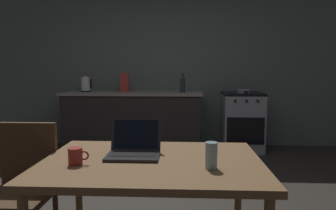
{
  "coord_description": "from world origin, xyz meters",
  "views": [
    {
      "loc": [
        0.26,
        -2.65,
        1.26
      ],
      "look_at": [
        0.08,
        0.93,
        0.84
      ],
      "focal_mm": 33.11,
      "sensor_mm": 36.0,
      "label": 1
    }
  ],
  "objects_px": {
    "dining_table": "(152,170)",
    "cereal_box": "(125,82)",
    "electric_kettle": "(86,85)",
    "drinking_glass": "(211,155)",
    "frying_pan": "(244,91)",
    "chair": "(22,183)",
    "laptop": "(134,148)",
    "bottle": "(183,84)",
    "coffee_mug": "(76,156)",
    "stove_oven": "(242,121)"
  },
  "relations": [
    {
      "from": "dining_table",
      "to": "cereal_box",
      "type": "relative_size",
      "value": 4.35
    },
    {
      "from": "electric_kettle",
      "to": "drinking_glass",
      "type": "relative_size",
      "value": 1.65
    },
    {
      "from": "dining_table",
      "to": "frying_pan",
      "type": "bearing_deg",
      "value": 69.5
    },
    {
      "from": "dining_table",
      "to": "chair",
      "type": "height_order",
      "value": "chair"
    },
    {
      "from": "laptop",
      "to": "drinking_glass",
      "type": "relative_size",
      "value": 2.22
    },
    {
      "from": "bottle",
      "to": "drinking_glass",
      "type": "relative_size",
      "value": 1.98
    },
    {
      "from": "drinking_glass",
      "to": "cereal_box",
      "type": "height_order",
      "value": "cereal_box"
    },
    {
      "from": "chair",
      "to": "bottle",
      "type": "xyz_separation_m",
      "value": [
        1.03,
        2.86,
        0.51
      ]
    },
    {
      "from": "chair",
      "to": "drinking_glass",
      "type": "bearing_deg",
      "value": -6.58
    },
    {
      "from": "chair",
      "to": "coffee_mug",
      "type": "distance_m",
      "value": 0.54
    },
    {
      "from": "electric_kettle",
      "to": "cereal_box",
      "type": "xyz_separation_m",
      "value": [
        0.61,
        0.02,
        0.04
      ]
    },
    {
      "from": "frying_pan",
      "to": "cereal_box",
      "type": "relative_size",
      "value": 1.38
    },
    {
      "from": "chair",
      "to": "bottle",
      "type": "bearing_deg",
      "value": 75.05
    },
    {
      "from": "dining_table",
      "to": "drinking_glass",
      "type": "xyz_separation_m",
      "value": [
        0.34,
        -0.15,
        0.14
      ]
    },
    {
      "from": "dining_table",
      "to": "electric_kettle",
      "type": "xyz_separation_m",
      "value": [
        -1.34,
        3.0,
        0.36
      ]
    },
    {
      "from": "bottle",
      "to": "drinking_glass",
      "type": "height_order",
      "value": "bottle"
    },
    {
      "from": "dining_table",
      "to": "laptop",
      "type": "relative_size",
      "value": 4.05
    },
    {
      "from": "dining_table",
      "to": "cereal_box",
      "type": "height_order",
      "value": "cereal_box"
    },
    {
      "from": "bottle",
      "to": "drinking_glass",
      "type": "bearing_deg",
      "value": -87.08
    },
    {
      "from": "chair",
      "to": "drinking_glass",
      "type": "relative_size",
      "value": 6.29
    },
    {
      "from": "electric_kettle",
      "to": "drinking_glass",
      "type": "distance_m",
      "value": 3.57
    },
    {
      "from": "bottle",
      "to": "cereal_box",
      "type": "distance_m",
      "value": 0.91
    },
    {
      "from": "stove_oven",
      "to": "bottle",
      "type": "distance_m",
      "value": 1.09
    },
    {
      "from": "coffee_mug",
      "to": "bottle",
      "type": "bearing_deg",
      "value": 78.95
    },
    {
      "from": "stove_oven",
      "to": "dining_table",
      "type": "distance_m",
      "value": 3.2
    },
    {
      "from": "stove_oven",
      "to": "electric_kettle",
      "type": "relative_size",
      "value": 3.8
    },
    {
      "from": "stove_oven",
      "to": "electric_kettle",
      "type": "xyz_separation_m",
      "value": [
        -2.44,
        0.0,
        0.56
      ]
    },
    {
      "from": "cereal_box",
      "to": "coffee_mug",
      "type": "bearing_deg",
      "value": -84.34
    },
    {
      "from": "dining_table",
      "to": "cereal_box",
      "type": "bearing_deg",
      "value": 103.57
    },
    {
      "from": "stove_oven",
      "to": "drinking_glass",
      "type": "bearing_deg",
      "value": -103.6
    },
    {
      "from": "dining_table",
      "to": "bottle",
      "type": "height_order",
      "value": "bottle"
    },
    {
      "from": "stove_oven",
      "to": "drinking_glass",
      "type": "relative_size",
      "value": 6.26
    },
    {
      "from": "chair",
      "to": "dining_table",
      "type": "bearing_deg",
      "value": -1.39
    },
    {
      "from": "stove_oven",
      "to": "laptop",
      "type": "height_order",
      "value": "laptop"
    },
    {
      "from": "chair",
      "to": "coffee_mug",
      "type": "xyz_separation_m",
      "value": [
        0.43,
        -0.21,
        0.25
      ]
    },
    {
      "from": "frying_pan",
      "to": "electric_kettle",
      "type": "bearing_deg",
      "value": 179.32
    },
    {
      "from": "stove_oven",
      "to": "cereal_box",
      "type": "relative_size",
      "value": 3.03
    },
    {
      "from": "dining_table",
      "to": "coffee_mug",
      "type": "bearing_deg",
      "value": -164.7
    },
    {
      "from": "coffee_mug",
      "to": "drinking_glass",
      "type": "xyz_separation_m",
      "value": [
        0.76,
        -0.03,
        0.02
      ]
    },
    {
      "from": "dining_table",
      "to": "electric_kettle",
      "type": "bearing_deg",
      "value": 114.07
    },
    {
      "from": "chair",
      "to": "frying_pan",
      "type": "distance_m",
      "value": 3.51
    },
    {
      "from": "dining_table",
      "to": "laptop",
      "type": "xyz_separation_m",
      "value": [
        -0.12,
        0.08,
        0.11
      ]
    },
    {
      "from": "electric_kettle",
      "to": "frying_pan",
      "type": "relative_size",
      "value": 0.58
    },
    {
      "from": "dining_table",
      "to": "frying_pan",
      "type": "xyz_separation_m",
      "value": [
        1.11,
        2.97,
        0.27
      ]
    },
    {
      "from": "chair",
      "to": "electric_kettle",
      "type": "height_order",
      "value": "electric_kettle"
    },
    {
      "from": "electric_kettle",
      "to": "bottle",
      "type": "bearing_deg",
      "value": -1.88
    },
    {
      "from": "frying_pan",
      "to": "cereal_box",
      "type": "xyz_separation_m",
      "value": [
        -1.84,
        0.05,
        0.12
      ]
    },
    {
      "from": "dining_table",
      "to": "frying_pan",
      "type": "relative_size",
      "value": 3.16
    },
    {
      "from": "bottle",
      "to": "coffee_mug",
      "type": "distance_m",
      "value": 3.13
    },
    {
      "from": "stove_oven",
      "to": "drinking_glass",
      "type": "xyz_separation_m",
      "value": [
        -0.76,
        -3.15,
        0.35
      ]
    }
  ]
}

